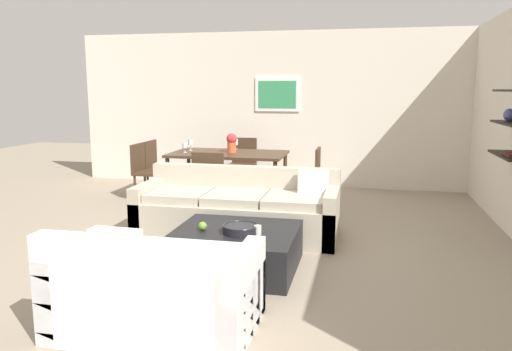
{
  "coord_description": "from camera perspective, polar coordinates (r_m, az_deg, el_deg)",
  "views": [
    {
      "loc": [
        1.29,
        -5.23,
        1.72
      ],
      "look_at": [
        0.11,
        0.2,
        0.75
      ],
      "focal_mm": 35.0,
      "sensor_mm": 36.0,
      "label": 1
    }
  ],
  "objects": [
    {
      "name": "dining_chair_head",
      "position": [
        8.58,
        -1.52,
        1.77
      ],
      "size": [
        0.44,
        0.44,
        0.88
      ],
      "color": "#422D1E",
      "rests_on": "ground"
    },
    {
      "name": "back_wall_unit",
      "position": [
        8.82,
        5.86,
        7.48
      ],
      "size": [
        8.4,
        0.09,
        2.7
      ],
      "color": "silver",
      "rests_on": "ground"
    },
    {
      "name": "wine_glass_head",
      "position": [
        8.09,
        -2.33,
        3.83
      ],
      "size": [
        0.07,
        0.07,
        0.17
      ],
      "color": "silver",
      "rests_on": "dining_table"
    },
    {
      "name": "sofa_beige",
      "position": [
        5.92,
        -2.0,
        -4.06
      ],
      "size": [
        2.35,
        0.9,
        0.78
      ],
      "color": "#B2A893",
      "rests_on": "ground"
    },
    {
      "name": "dining_table",
      "position": [
        7.67,
        -3.18,
        2.13
      ],
      "size": [
        1.75,
        1.03,
        0.75
      ],
      "color": "#422D1E",
      "rests_on": "ground"
    },
    {
      "name": "decorative_bowl",
      "position": [
        4.72,
        -1.76,
        -6.07
      ],
      "size": [
        0.35,
        0.35,
        0.08
      ],
      "color": "black",
      "rests_on": "coffee_table"
    },
    {
      "name": "dining_chair_right_near",
      "position": [
        7.24,
        6.16,
        0.18
      ],
      "size": [
        0.44,
        0.44,
        0.88
      ],
      "color": "#422D1E",
      "rests_on": "ground"
    },
    {
      "name": "coffee_table",
      "position": [
        4.86,
        -2.39,
        -8.47
      ],
      "size": [
        1.17,
        1.09,
        0.38
      ],
      "color": "black",
      "rests_on": "ground"
    },
    {
      "name": "ground_plane",
      "position": [
        5.65,
        -1.5,
        -7.81
      ],
      "size": [
        18.0,
        18.0,
        0.0
      ],
      "primitive_type": "plane",
      "color": "gray"
    },
    {
      "name": "dining_chair_foot",
      "position": [
        6.83,
        -5.22,
        -0.39
      ],
      "size": [
        0.44,
        0.44,
        0.88
      ],
      "color": "#422D1E",
      "rests_on": "ground"
    },
    {
      "name": "wine_glass_left_near",
      "position": [
        7.73,
        -8.14,
        3.38
      ],
      "size": [
        0.07,
        0.07,
        0.15
      ],
      "color": "silver",
      "rests_on": "dining_table"
    },
    {
      "name": "dining_chair_left_near",
      "position": [
        7.92,
        -12.58,
        0.85
      ],
      "size": [
        0.44,
        0.44,
        0.88
      ],
      "color": "#422D1E",
      "rests_on": "ground"
    },
    {
      "name": "candle_jar",
      "position": [
        4.65,
        0.2,
        -6.27
      ],
      "size": [
        0.07,
        0.07,
        0.09
      ],
      "primitive_type": "cylinder",
      "color": "silver",
      "rests_on": "coffee_table"
    },
    {
      "name": "loveseat_white",
      "position": [
        3.74,
        -11.39,
        -12.78
      ],
      "size": [
        1.41,
        0.9,
        0.78
      ],
      "color": "white",
      "rests_on": "ground"
    },
    {
      "name": "dining_chair_left_far",
      "position": [
        8.34,
        -11.24,
        1.34
      ],
      "size": [
        0.44,
        0.44,
        0.88
      ],
      "color": "#422D1E",
      "rests_on": "ground"
    },
    {
      "name": "centerpiece_vase",
      "position": [
        7.66,
        -2.8,
        3.82
      ],
      "size": [
        0.16,
        0.16,
        0.3
      ],
      "color": "#D85933",
      "rests_on": "dining_table"
    },
    {
      "name": "wine_glass_left_far",
      "position": [
        7.97,
        -7.51,
        3.77
      ],
      "size": [
        0.07,
        0.07,
        0.18
      ],
      "color": "silver",
      "rests_on": "dining_table"
    },
    {
      "name": "apple_on_coffee_table",
      "position": [
        4.83,
        -6.13,
        -5.76
      ],
      "size": [
        0.08,
        0.08,
        0.08
      ],
      "primitive_type": "sphere",
      "color": "#669E2D",
      "rests_on": "coffee_table"
    }
  ]
}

